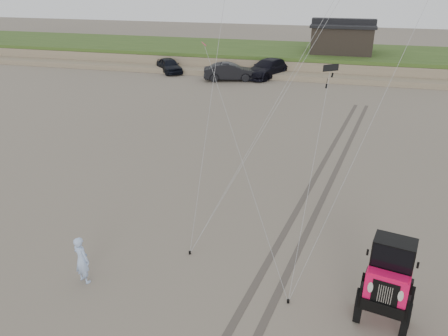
{
  "coord_description": "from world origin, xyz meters",
  "views": [
    {
      "loc": [
        2.48,
        -11.19,
        9.12
      ],
      "look_at": [
        -1.39,
        3.0,
        2.6
      ],
      "focal_mm": 35.0,
      "sensor_mm": 36.0,
      "label": 1
    }
  ],
  "objects": [
    {
      "name": "ground",
      "position": [
        0.0,
        0.0,
        0.0
      ],
      "size": [
        160.0,
        160.0,
        0.0
      ],
      "primitive_type": "plane",
      "color": "#6B6054",
      "rests_on": "ground"
    },
    {
      "name": "dune_ridge",
      "position": [
        0.0,
        37.5,
        0.82
      ],
      "size": [
        160.0,
        14.25,
        1.73
      ],
      "color": "#7A6B54",
      "rests_on": "ground"
    },
    {
      "name": "cabin",
      "position": [
        2.0,
        37.0,
        3.24
      ],
      "size": [
        6.4,
        5.4,
        3.35
      ],
      "color": "black",
      "rests_on": "dune_ridge"
    },
    {
      "name": "truck_a",
      "position": [
        -14.64,
        30.41,
        0.73
      ],
      "size": [
        4.08,
        4.37,
        1.46
      ],
      "primitive_type": "imported",
      "rotation": [
        0.0,
        0.0,
        0.71
      ],
      "color": "black",
      "rests_on": "ground"
    },
    {
      "name": "truck_b",
      "position": [
        -7.78,
        28.56,
        0.81
      ],
      "size": [
        5.21,
        3.07,
        1.62
      ],
      "primitive_type": "imported",
      "rotation": [
        0.0,
        0.0,
        1.86
      ],
      "color": "black",
      "rests_on": "ground"
    },
    {
      "name": "truck_c",
      "position": [
        -4.61,
        30.88,
        0.86
      ],
      "size": [
        4.65,
        6.36,
        1.71
      ],
      "primitive_type": "imported",
      "rotation": [
        0.0,
        0.0,
        -0.43
      ],
      "color": "black",
      "rests_on": "ground"
    },
    {
      "name": "jeep",
      "position": [
        4.28,
        -0.66,
        1.05
      ],
      "size": [
        3.54,
        6.04,
        2.11
      ],
      "primitive_type": null,
      "rotation": [
        0.0,
        0.0,
        -0.2
      ],
      "color": "#F70E4F",
      "rests_on": "ground"
    },
    {
      "name": "man",
      "position": [
        -4.92,
        -1.29,
        0.83
      ],
      "size": [
        0.7,
        0.58,
        1.66
      ],
      "primitive_type": "imported",
      "rotation": [
        0.0,
        0.0,
        2.79
      ],
      "color": "#98B5EC",
      "rests_on": "ground"
    },
    {
      "name": "stake_main",
      "position": [
        -2.12,
        1.02,
        0.06
      ],
      "size": [
        0.08,
        0.08,
        0.12
      ],
      "primitive_type": "cylinder",
      "color": "black",
      "rests_on": "ground"
    },
    {
      "name": "stake_aux",
      "position": [
        1.61,
        -0.59,
        0.06
      ],
      "size": [
        0.08,
        0.08,
        0.12
      ],
      "primitive_type": "cylinder",
      "color": "black",
      "rests_on": "ground"
    },
    {
      "name": "tire_tracks",
      "position": [
        2.0,
        8.0,
        0.0
      ],
      "size": [
        5.22,
        29.74,
        0.01
      ],
      "color": "#4C443D",
      "rests_on": "ground"
    }
  ]
}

